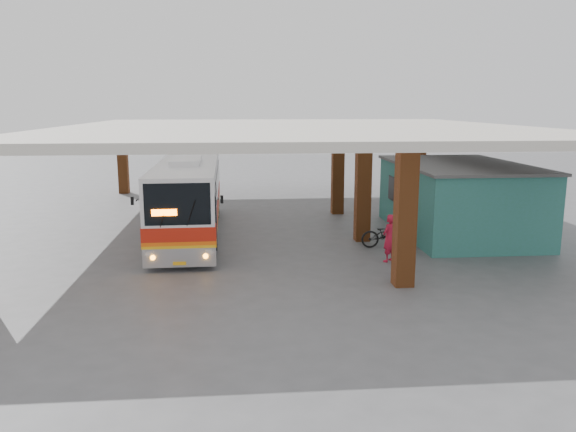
# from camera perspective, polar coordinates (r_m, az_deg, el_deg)

# --- Properties ---
(ground) EXTENTS (90.00, 90.00, 0.00)m
(ground) POSITION_cam_1_polar(r_m,az_deg,el_deg) (20.49, 1.04, -4.63)
(ground) COLOR #515154
(ground) RESTS_ON ground
(brick_columns) EXTENTS (20.10, 21.60, 4.35)m
(brick_columns) POSITION_cam_1_polar(r_m,az_deg,el_deg) (25.09, 3.12, 3.37)
(brick_columns) COLOR brown
(brick_columns) RESTS_ON ground
(canopy_roof) EXTENTS (21.00, 23.00, 0.30)m
(canopy_roof) POSITION_cam_1_polar(r_m,az_deg,el_deg) (26.25, 0.68, 8.83)
(canopy_roof) COLOR beige
(canopy_roof) RESTS_ON brick_columns
(shop_building) EXTENTS (5.20, 8.20, 3.11)m
(shop_building) POSITION_cam_1_polar(r_m,az_deg,el_deg) (25.79, 16.89, 1.74)
(shop_building) COLOR #2E7562
(shop_building) RESTS_ON ground
(coach_bus) EXTENTS (2.73, 11.88, 3.44)m
(coach_bus) POSITION_cam_1_polar(r_m,az_deg,el_deg) (24.77, -10.01, 2.03)
(coach_bus) COLOR silver
(coach_bus) RESTS_ON ground
(motorcycle) EXTENTS (2.09, 0.80, 1.08)m
(motorcycle) POSITION_cam_1_polar(r_m,az_deg,el_deg) (22.65, 10.03, -1.85)
(motorcycle) COLOR black
(motorcycle) RESTS_ON ground
(pedestrian) EXTENTS (0.75, 0.74, 1.74)m
(pedestrian) POSITION_cam_1_polar(r_m,az_deg,el_deg) (20.61, 10.22, -2.22)
(pedestrian) COLOR #B31630
(pedestrian) RESTS_ON ground
(red_chair) EXTENTS (0.47, 0.47, 0.77)m
(red_chair) POSITION_cam_1_polar(r_m,az_deg,el_deg) (29.55, 7.78, 0.91)
(red_chair) COLOR red
(red_chair) RESTS_ON ground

